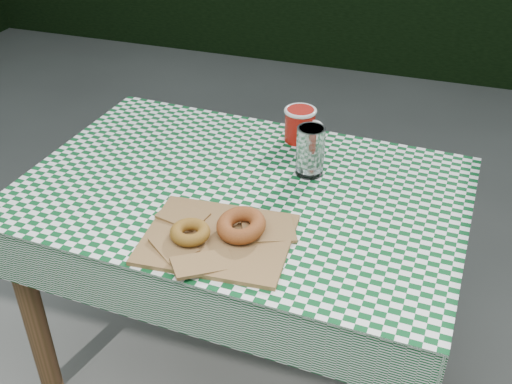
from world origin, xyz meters
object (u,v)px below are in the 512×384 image
at_px(paper_bag, 218,238).
at_px(coffee_mug, 300,125).
at_px(table, 243,299).
at_px(drinking_glass, 310,151).

xyz_separation_m(paper_bag, coffee_mug, (0.05, 0.51, 0.04)).
relative_size(table, paper_bag, 3.37).
height_order(paper_bag, drinking_glass, drinking_glass).
distance_m(table, paper_bag, 0.45).
distance_m(paper_bag, coffee_mug, 0.52).
height_order(table, paper_bag, paper_bag).
bearing_deg(coffee_mug, paper_bag, -78.07).
xyz_separation_m(coffee_mug, drinking_glass, (0.07, -0.17, 0.02)).
xyz_separation_m(table, drinking_glass, (0.14, 0.12, 0.45)).
distance_m(table, coffee_mug, 0.52).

